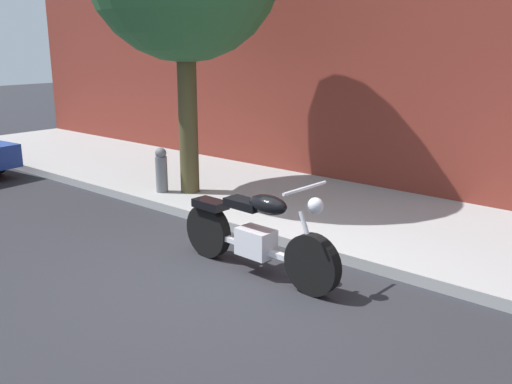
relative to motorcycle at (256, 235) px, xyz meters
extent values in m
plane|color=#28282D|center=(-0.23, -0.40, -0.47)|extent=(60.00, 60.00, 0.00)
cube|color=#A0A0A0|center=(-0.23, 2.48, -0.40)|extent=(22.04, 3.19, 0.14)
cylinder|color=black|center=(0.82, -0.04, -0.13)|extent=(0.68, 0.16, 0.68)
cylinder|color=black|center=(-0.81, 0.03, -0.13)|extent=(0.68, 0.16, 0.68)
cube|color=silver|center=(0.00, 0.00, -0.08)|extent=(0.45, 0.30, 0.32)
cube|color=silver|center=(0.00, 0.00, -0.15)|extent=(1.47, 0.14, 0.06)
ellipsoid|color=black|center=(0.18, -0.01, 0.40)|extent=(0.53, 0.28, 0.22)
cube|color=black|center=(-0.18, 0.00, 0.34)|extent=(0.49, 0.26, 0.10)
cube|color=black|center=(-0.76, 0.02, 0.22)|extent=(0.45, 0.26, 0.10)
cylinder|color=silver|center=(0.76, -0.03, 0.15)|extent=(0.27, 0.06, 0.58)
cylinder|color=silver|center=(0.70, -0.03, 0.68)|extent=(0.06, 0.70, 0.04)
sphere|color=silver|center=(0.84, -0.04, 0.52)|extent=(0.17, 0.17, 0.17)
cylinder|color=silver|center=(-0.24, 0.16, -0.18)|extent=(0.80, 0.12, 0.09)
cylinder|color=#484025|center=(-2.94, 1.69, 1.02)|extent=(0.32, 0.32, 2.99)
cylinder|color=slate|center=(-3.29, 1.37, -0.10)|extent=(0.20, 0.20, 0.75)
sphere|color=slate|center=(-3.29, 1.37, 0.34)|extent=(0.19, 0.19, 0.19)
camera|label=1|loc=(4.02, -4.68, 2.17)|focal=39.77mm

